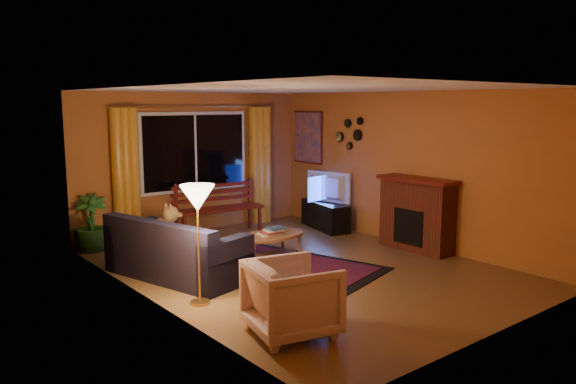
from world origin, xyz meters
TOP-DOWN VIEW (x-y plane):
  - floor at (0.00, 0.00)m, footprint 4.50×6.00m
  - ceiling at (0.00, 0.00)m, footprint 4.50×6.00m
  - wall_back at (0.00, 3.01)m, footprint 4.50×0.02m
  - wall_left at (-2.26, 0.00)m, footprint 0.02×6.00m
  - wall_right at (2.26, 0.00)m, footprint 0.02×6.00m
  - window at (0.00, 2.94)m, footprint 2.00×0.02m
  - curtain_rod at (0.00, 2.90)m, footprint 3.20×0.03m
  - curtain_left at (-1.35, 2.88)m, footprint 0.36×0.36m
  - curtain_right at (1.35, 2.88)m, footprint 0.36×0.36m
  - bench at (0.13, 2.41)m, footprint 1.63×0.64m
  - potted_plant at (-2.00, 2.75)m, footprint 0.62×0.62m
  - sofa at (-1.57, 0.72)m, footprint 1.34×2.15m
  - dog at (-1.52, 1.17)m, footprint 0.31×0.41m
  - armchair at (-1.57, -1.73)m, footprint 0.93×0.97m
  - floor_lamp at (-1.86, -0.37)m, footprint 0.30×0.30m
  - rug at (-0.29, 0.26)m, footprint 2.58×3.30m
  - coffee_table at (-0.21, 0.48)m, footprint 1.19×1.19m
  - tv_console at (1.96, 1.64)m, footprint 0.67×1.26m
  - television at (1.96, 1.64)m, footprint 0.30×0.98m
  - fireplace at (2.05, -0.40)m, footprint 0.40×1.20m
  - mirror_cluster at (2.21, 1.30)m, footprint 0.06×0.60m
  - painting at (2.22, 2.45)m, footprint 0.04×0.76m

SIDE VIEW (x-z plane):
  - floor at x=0.00m, z-range -0.02..0.00m
  - rug at x=-0.29m, z-range 0.00..0.02m
  - coffee_table at x=-0.21m, z-range 0.00..0.42m
  - bench at x=0.13m, z-range 0.00..0.48m
  - tv_console at x=1.96m, z-range 0.00..0.50m
  - sofa at x=-1.57m, z-range 0.00..0.81m
  - armchair at x=-1.57m, z-range 0.00..0.83m
  - potted_plant at x=-2.00m, z-range 0.00..0.91m
  - fireplace at x=2.05m, z-range 0.00..1.10m
  - dog at x=-1.52m, z-range 0.40..0.82m
  - floor_lamp at x=-1.86m, z-range 0.00..1.39m
  - television at x=1.96m, z-range 0.50..1.06m
  - curtain_left at x=-1.35m, z-range 0.00..2.24m
  - curtain_right at x=1.35m, z-range 0.00..2.24m
  - wall_back at x=0.00m, z-range 0.00..2.50m
  - wall_left at x=-2.26m, z-range 0.00..2.50m
  - wall_right at x=2.26m, z-range 0.00..2.50m
  - window at x=0.00m, z-range 0.80..2.10m
  - painting at x=2.22m, z-range 1.17..2.13m
  - mirror_cluster at x=2.21m, z-range 1.52..2.08m
  - curtain_rod at x=0.00m, z-range 2.23..2.27m
  - ceiling at x=0.00m, z-range 2.50..2.52m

